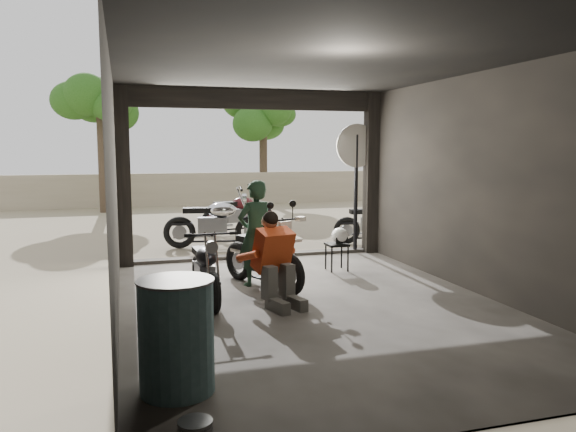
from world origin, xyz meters
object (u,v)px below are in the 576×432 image
outside_bike_a (215,218)px  sign_post (356,166)px  left_bike (205,265)px  outside_bike_c (376,218)px  helmet (340,236)px  rider (255,234)px  mechanic (278,262)px  oil_drum (177,338)px  stool (337,248)px  outside_bike_b (238,210)px  main_bike (262,251)px

outside_bike_a → sign_post: 3.19m
left_bike → outside_bike_a: size_ratio=0.80×
left_bike → sign_post: (3.42, 2.71, 1.26)m
outside_bike_c → helmet: size_ratio=5.60×
rider → mechanic: (0.02, -1.25, -0.20)m
left_bike → oil_drum: bearing=-105.1°
mechanic → left_bike: bearing=130.3°
oil_drum → helmet: bearing=52.6°
stool → outside_bike_c: bearing=52.1°
stool → helmet: bearing=-24.1°
helmet → oil_drum: bearing=-117.0°
rider → oil_drum: rider is taller
oil_drum → sign_post: size_ratio=0.39×
left_bike → outside_bike_c: size_ratio=0.90×
outside_bike_b → outside_bike_c: (2.68, -2.23, -0.03)m
rider → helmet: bearing=-178.5°
main_bike → rider: (-0.07, 0.14, 0.26)m
main_bike → sign_post: size_ratio=0.65×
main_bike → left_bike: size_ratio=1.11×
stool → outside_bike_a: bearing=119.6°
main_bike → helmet: main_bike is taller
main_bike → stool: size_ratio=3.45×
oil_drum → sign_post: bearing=53.9°
oil_drum → outside_bike_b: bearing=75.2°
left_bike → rider: (0.87, 0.65, 0.30)m
mechanic → stool: mechanic is taller
outside_bike_a → oil_drum: (-1.47, -7.03, -0.14)m
outside_bike_c → sign_post: bearing=144.4°
helmet → sign_post: (0.93, 1.47, 1.15)m
main_bike → outside_bike_c: bearing=19.7°
main_bike → oil_drum: size_ratio=1.69×
mechanic → stool: (1.56, 1.85, -0.20)m
outside_bike_b → outside_bike_c: size_ratio=1.06×
oil_drum → rider: bearing=66.7°
left_bike → helmet: (2.49, 1.24, 0.11)m
main_bike → outside_bike_a: bearing=68.7°
left_bike → stool: bearing=25.0°
outside_bike_c → helmet: 3.08m
left_bike → outside_bike_a: outside_bike_a is taller
mechanic → helmet: 2.44m
oil_drum → mechanic: bearing=56.0°
main_bike → stool: bearing=2.9°
outside_bike_b → mechanic: mechanic is taller
left_bike → stool: left_bike is taller
outside_bike_a → helmet: 3.36m
stool → oil_drum: oil_drum is taller
stool → helmet: helmet is taller
outside_bike_a → outside_bike_b: 1.98m
helmet → oil_drum: size_ratio=0.30×
main_bike → oil_drum: (-1.60, -3.40, -0.06)m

